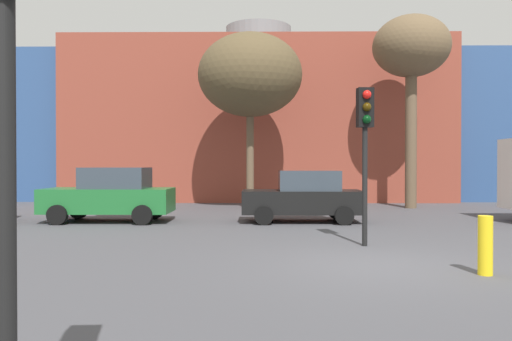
{
  "coord_description": "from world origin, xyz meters",
  "views": [
    {
      "loc": [
        -2.14,
        -9.36,
        1.87
      ],
      "look_at": [
        -2.37,
        10.64,
        1.64
      ],
      "focal_mm": 35.3,
      "sensor_mm": 36.0,
      "label": 1
    }
  ],
  "objects": [
    {
      "name": "traffic_light_island",
      "position": [
        0.23,
        2.17,
        2.67
      ],
      "size": [
        0.38,
        0.38,
        3.62
      ],
      "rotation": [
        0.0,
        0.0,
        -1.46
      ],
      "color": "black",
      "rests_on": "ground_plane"
    },
    {
      "name": "bollard_yellow_0",
      "position": [
        1.64,
        -0.84,
        0.5
      ],
      "size": [
        0.24,
        0.24,
        1.0
      ],
      "primitive_type": "cylinder",
      "color": "yellow",
      "rests_on": "ground_plane"
    },
    {
      "name": "ground_plane",
      "position": [
        0.0,
        0.0,
        0.0
      ],
      "size": [
        200.0,
        200.0,
        0.0
      ],
      "primitive_type": "plane",
      "color": "#47474C"
    },
    {
      "name": "bare_tree_0",
      "position": [
        -2.63,
        11.79,
        5.61
      ],
      "size": [
        4.38,
        4.38,
        7.39
      ],
      "color": "brown",
      "rests_on": "ground_plane"
    },
    {
      "name": "parked_car_1",
      "position": [
        -7.09,
        7.0,
        0.88
      ],
      "size": [
        4.1,
        2.01,
        1.78
      ],
      "rotation": [
        0.0,
        0.0,
        3.14
      ],
      "color": "#1E662D",
      "rests_on": "ground_plane"
    },
    {
      "name": "parked_car_2",
      "position": [
        -0.77,
        7.0,
        0.83
      ],
      "size": [
        3.86,
        1.9,
        1.67
      ],
      "rotation": [
        0.0,
        0.0,
        3.14
      ],
      "color": "black",
      "rests_on": "ground_plane"
    },
    {
      "name": "bare_tree_1",
      "position": [
        4.27,
        12.3,
        6.76
      ],
      "size": [
        3.28,
        3.28,
        8.26
      ],
      "color": "brown",
      "rests_on": "ground_plane"
    },
    {
      "name": "traffic_light_near_left",
      "position": [
        -3.54,
        -6.66,
        2.73
      ],
      "size": [
        0.37,
        0.37,
        3.71
      ],
      "rotation": [
        0.0,
        0.0,
        -1.51
      ],
      "color": "black",
      "rests_on": "ground_plane"
    },
    {
      "name": "building_backdrop",
      "position": [
        -2.33,
        21.72,
        4.11
      ],
      "size": [
        32.05,
        13.4,
        10.31
      ],
      "color": "brown",
      "rests_on": "ground_plane"
    }
  ]
}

